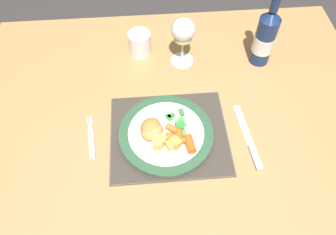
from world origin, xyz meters
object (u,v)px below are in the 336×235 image
Objects in this scene: table_knife at (249,142)px; bottle at (265,37)px; wine_glass at (183,32)px; drinking_cup at (140,43)px; dining_table at (176,132)px; fork at (91,140)px; dinner_plate at (166,134)px.

bottle reaches higher than table_knife.
bottle is at bearing -3.54° from wine_glass.
bottle is 3.38× the size of drinking_cup.
dining_table is at bearing -145.97° from bottle.
fork is (-0.23, -0.07, 0.10)m from dining_table.
wine_glass is at bearing 45.47° from fork.
dinner_plate reaches higher than table_knife.
fork is 0.41m from table_knife.
wine_glass is 0.16m from drinking_cup.
dining_table is 4.65× the size of dinner_plate.
dinner_plate is at bearing -115.18° from dining_table.
wine_glass is at bearing 114.93° from table_knife.
wine_glass is 2.13× the size of drinking_cup.
dinner_plate reaches higher than dining_table.
dinner_plate is 0.98× the size of bottle.
fork is at bearing -162.96° from dining_table.
dining_table is at bearing 148.36° from table_knife.
table_knife is 0.32m from bottle.
drinking_cup is (-0.06, 0.33, 0.02)m from dinner_plate.
drinking_cup is (0.14, 0.32, 0.04)m from fork.
bottle is (0.10, 0.30, 0.09)m from table_knife.
bottle is (0.24, -0.01, -0.02)m from wine_glass.
drinking_cup reaches higher than dinner_plate.
dinner_plate is 0.33m from drinking_cup.
table_knife is (0.22, -0.03, -0.01)m from dinner_plate.
fork is at bearing -113.35° from drinking_cup.
wine_glass is (0.27, 0.27, 0.11)m from fork.
wine_glass is at bearing -21.78° from drinking_cup.
dinner_plate is 3.30× the size of drinking_cup.
drinking_cup is at bearing 158.22° from wine_glass.
table_knife is at bearing -53.04° from drinking_cup.
dining_table is at bearing 17.04° from fork.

